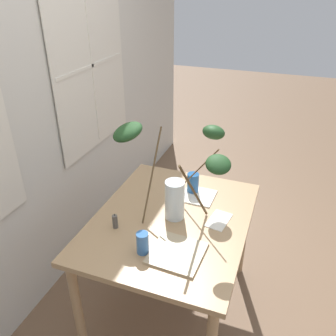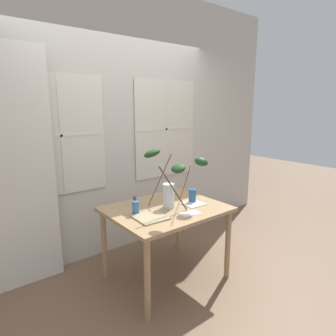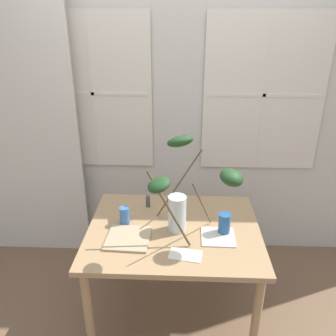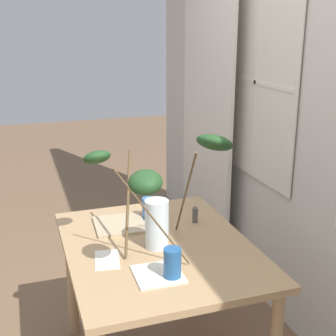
{
  "view_description": "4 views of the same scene",
  "coord_description": "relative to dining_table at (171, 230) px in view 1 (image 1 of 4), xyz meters",
  "views": [
    {
      "loc": [
        -1.57,
        -0.55,
        2.02
      ],
      "look_at": [
        -0.06,
        -0.0,
        1.13
      ],
      "focal_mm": 37.29,
      "sensor_mm": 36.0,
      "label": 1
    },
    {
      "loc": [
        -1.66,
        -2.13,
        1.74
      ],
      "look_at": [
        0.01,
        -0.02,
        1.16
      ],
      "focal_mm": 31.09,
      "sensor_mm": 36.0,
      "label": 2
    },
    {
      "loc": [
        0.05,
        -1.91,
        2.04
      ],
      "look_at": [
        -0.04,
        0.04,
        1.17
      ],
      "focal_mm": 37.56,
      "sensor_mm": 36.0,
      "label": 3
    },
    {
      "loc": [
        1.96,
        -0.6,
        1.79
      ],
      "look_at": [
        0.1,
        0.02,
        1.18
      ],
      "focal_mm": 49.42,
      "sensor_mm": 36.0,
      "label": 4
    }
  ],
  "objects": [
    {
      "name": "vase_with_branches",
      "position": [
        0.07,
        0.01,
        0.4
      ],
      "size": [
        0.58,
        0.72,
        0.58
      ],
      "color": "silver",
      "rests_on": "dining_table"
    },
    {
      "name": "ground",
      "position": [
        0.0,
        0.0,
        -0.66
      ],
      "size": [
        14.0,
        14.0,
        0.0
      ],
      "primitive_type": "plane",
      "color": "brown"
    },
    {
      "name": "plate_square_left",
      "position": [
        -0.28,
        -0.13,
        0.1
      ],
      "size": [
        0.28,
        0.28,
        0.01
      ],
      "primitive_type": "cube",
      "rotation": [
        0.0,
        0.0,
        -0.05
      ],
      "color": "tan",
      "rests_on": "dining_table"
    },
    {
      "name": "drinking_glass_blue_left",
      "position": [
        -0.32,
        0.04,
        0.15
      ],
      "size": [
        0.06,
        0.06,
        0.12
      ],
      "primitive_type": "cylinder",
      "color": "#386BAD",
      "rests_on": "dining_table"
    },
    {
      "name": "napkin_folded",
      "position": [
        0.07,
        -0.27,
        0.1
      ],
      "size": [
        0.2,
        0.14,
        0.0
      ],
      "primitive_type": "cube",
      "rotation": [
        0.0,
        0.0,
        -0.16
      ],
      "color": "silver",
      "rests_on": "dining_table"
    },
    {
      "name": "plate_square_right",
      "position": [
        0.28,
        -0.09,
        0.1
      ],
      "size": [
        0.21,
        0.21,
        0.01
      ],
      "primitive_type": "cube",
      "rotation": [
        0.0,
        0.0,
        -0.02
      ],
      "color": "silver",
      "rests_on": "dining_table"
    },
    {
      "name": "drinking_glass_blue_right",
      "position": [
        0.32,
        -0.04,
        0.16
      ],
      "size": [
        0.08,
        0.08,
        0.14
      ],
      "primitive_type": "cylinder",
      "color": "#235693",
      "rests_on": "dining_table"
    },
    {
      "name": "dining_table",
      "position": [
        0.0,
        0.0,
        0.0
      ],
      "size": [
        1.11,
        0.89,
        0.76
      ],
      "color": "tan",
      "rests_on": "ground"
    },
    {
      "name": "back_wall_with_windows",
      "position": [
        0.0,
        0.94,
        0.88
      ],
      "size": [
        5.09,
        0.14,
        3.09
      ],
      "color": "beige",
      "rests_on": "ground"
    },
    {
      "name": "pillar_candle",
      "position": [
        -0.19,
        0.27,
        0.14
      ],
      "size": [
        0.03,
        0.03,
        0.09
      ],
      "color": "#514C47",
      "rests_on": "dining_table"
    }
  ]
}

